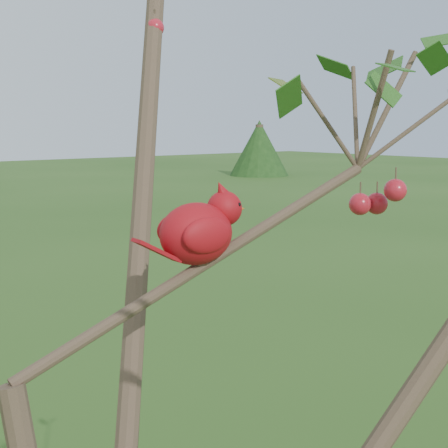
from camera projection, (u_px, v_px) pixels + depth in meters
name	position (u px, v px, depth m)	size (l,w,h in m)	color
crabapple_tree	(110.00, 259.00, 0.79)	(2.35, 2.05, 2.95)	#3D2C21
cardinal	(200.00, 230.00, 1.00)	(0.19, 0.10, 0.13)	#A20D17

